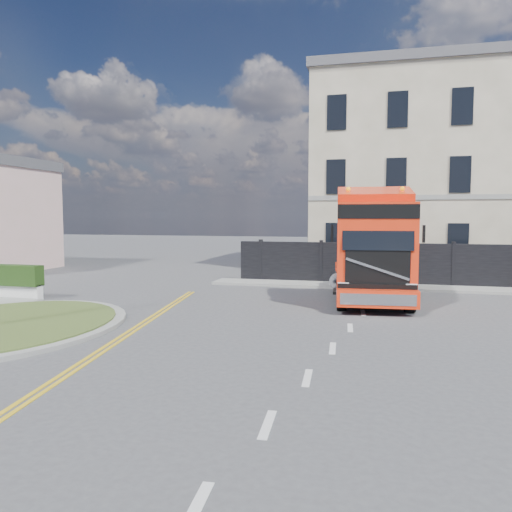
# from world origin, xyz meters

# --- Properties ---
(ground) EXTENTS (120.00, 120.00, 0.00)m
(ground) POSITION_xyz_m (0.00, 0.00, 0.00)
(ground) COLOR #424244
(ground) RESTS_ON ground
(hoarding_fence) EXTENTS (18.80, 0.25, 2.00)m
(hoarding_fence) POSITION_xyz_m (6.55, 9.00, 1.00)
(hoarding_fence) COLOR black
(hoarding_fence) RESTS_ON ground
(georgian_building) EXTENTS (12.30, 10.30, 12.80)m
(georgian_building) POSITION_xyz_m (6.00, 16.50, 5.77)
(georgian_building) COLOR beige
(georgian_building) RESTS_ON ground
(pavement_far) EXTENTS (20.00, 1.60, 0.12)m
(pavement_far) POSITION_xyz_m (6.00, 8.10, 0.06)
(pavement_far) COLOR gray
(pavement_far) RESTS_ON ground
(truck) EXTENTS (3.20, 7.23, 4.21)m
(truck) POSITION_xyz_m (3.51, 3.87, 1.89)
(truck) COLOR black
(truck) RESTS_ON ground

